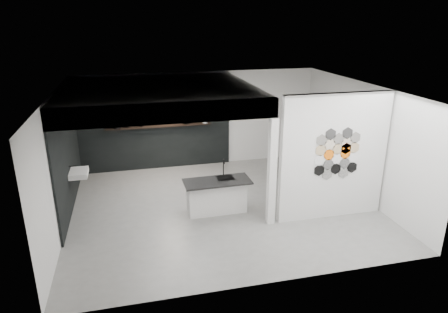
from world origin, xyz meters
TOP-DOWN VIEW (x-y plane):
  - floor at (0.00, 0.00)m, footprint 7.00×6.00m
  - partition_panel at (2.23, -1.00)m, footprint 2.45×0.15m
  - bay_clad_back at (-1.30, 2.97)m, footprint 4.40×0.04m
  - bay_clad_left at (-3.47, 1.00)m, footprint 0.04×4.00m
  - bulkhead at (-1.30, 1.00)m, footprint 4.40×4.00m
  - corner_column at (0.82, -1.00)m, footprint 0.16×0.16m
  - fascia_beam at (-1.30, -0.92)m, footprint 4.40×0.16m
  - wall_basin at (-3.24, 0.80)m, footprint 0.40×0.60m
  - display_shelf at (-1.20, 2.87)m, footprint 3.00×0.15m
  - kitchen_island at (-0.20, -0.22)m, footprint 1.52×0.69m
  - stockpot at (-2.36, 2.87)m, footprint 0.23×0.23m
  - kettle at (-0.43, 2.87)m, footprint 0.24×0.24m
  - glass_bowl at (0.15, 2.87)m, footprint 0.18×0.18m
  - glass_vase at (0.15, 2.87)m, footprint 0.11×0.11m
  - bottle_dark at (-1.69, 2.87)m, footprint 0.07×0.07m
  - utensil_cup at (-2.08, 2.87)m, footprint 0.09×0.09m
  - hex_tile_cluster at (2.26, -1.09)m, footprint 1.04×0.02m

SIDE VIEW (x-z plane):
  - floor at x=0.00m, z-range -0.01..0.00m
  - kitchen_island at x=-0.20m, z-range -0.20..1.02m
  - wall_basin at x=-3.24m, z-range 0.79..0.91m
  - bay_clad_back at x=-1.30m, z-range 0.00..2.35m
  - bay_clad_left at x=-3.47m, z-range 0.00..2.35m
  - corner_column at x=0.82m, z-range 0.00..2.35m
  - display_shelf at x=-1.20m, z-range 1.28..1.32m
  - utensil_cup at x=-2.08m, z-range 1.32..1.41m
  - glass_bowl at x=0.15m, z-range 1.32..1.43m
  - glass_vase at x=0.15m, z-range 1.32..1.44m
  - bottle_dark at x=-1.69m, z-range 1.32..1.48m
  - partition_panel at x=2.23m, z-range 0.00..2.80m
  - stockpot at x=-2.36m, z-range 1.32..1.48m
  - kettle at x=-0.43m, z-range 1.32..1.49m
  - hex_tile_cluster at x=2.26m, z-range 0.92..2.09m
  - bulkhead at x=-1.30m, z-range 2.35..2.75m
  - fascia_beam at x=-1.30m, z-range 2.35..2.75m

